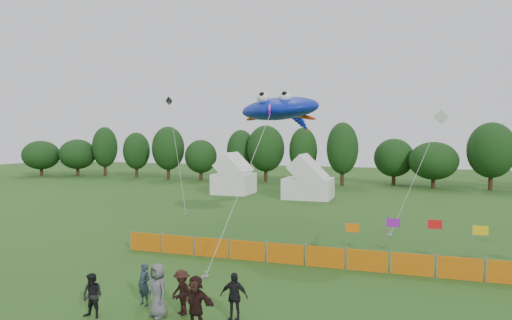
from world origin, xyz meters
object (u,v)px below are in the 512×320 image
(tent_left, at_px, (234,177))
(spectator_b, at_px, (92,296))
(barrier_fence, at_px, (325,257))
(spectator_d, at_px, (234,296))
(tent_right, at_px, (308,182))
(spectator_e, at_px, (158,290))
(stingray_kite, at_px, (282,109))
(spectator_f, at_px, (195,302))
(spectator_c, at_px, (182,292))
(spectator_a, at_px, (144,284))

(tent_left, relative_size, spectator_b, 2.63)
(tent_left, bearing_deg, barrier_fence, -59.98)
(spectator_d, bearing_deg, tent_right, 93.21)
(spectator_e, relative_size, stingray_kite, 0.11)
(spectator_f, bearing_deg, barrier_fence, 80.19)
(spectator_c, bearing_deg, stingray_kite, 118.36)
(tent_right, bearing_deg, spectator_d, -82.69)
(barrier_fence, distance_m, spectator_f, 8.79)
(tent_left, bearing_deg, spectator_b, -76.91)
(barrier_fence, bearing_deg, spectator_f, -109.08)
(spectator_b, height_order, spectator_c, spectator_c)
(spectator_d, bearing_deg, spectator_a, 171.89)
(spectator_d, xyz_separation_m, spectator_f, (-1.00, -0.95, 0.03))
(stingray_kite, bearing_deg, tent_right, 96.33)
(tent_left, height_order, spectator_a, tent_left)
(spectator_f, xyz_separation_m, stingray_kite, (-1.06, 14.70, 7.19))
(barrier_fence, distance_m, spectator_a, 9.03)
(spectator_b, relative_size, spectator_c, 0.97)
(spectator_e, distance_m, spectator_f, 1.70)
(barrier_fence, bearing_deg, spectator_e, -119.81)
(tent_right, relative_size, spectator_d, 2.90)
(barrier_fence, bearing_deg, stingray_kite, 121.58)
(tent_left, height_order, stingray_kite, stingray_kite)
(tent_right, bearing_deg, barrier_fence, -76.16)
(spectator_b, bearing_deg, spectator_a, 57.18)
(tent_left, relative_size, tent_right, 0.84)
(spectator_b, distance_m, stingray_kite, 16.99)
(tent_right, height_order, spectator_f, tent_right)
(spectator_b, xyz_separation_m, spectator_c, (2.81, 1.28, 0.02))
(spectator_a, bearing_deg, spectator_d, 11.31)
(spectator_a, bearing_deg, spectator_f, -8.67)
(spectator_a, relative_size, spectator_d, 0.95)
(tent_right, bearing_deg, stingray_kite, -83.67)
(tent_right, relative_size, spectator_a, 3.06)
(spectator_c, height_order, stingray_kite, stingray_kite)
(tent_left, relative_size, spectator_e, 2.17)
(spectator_a, height_order, spectator_b, spectator_a)
(spectator_e, height_order, spectator_f, spectator_e)
(spectator_b, height_order, stingray_kite, stingray_kite)
(barrier_fence, xyz_separation_m, spectator_d, (-1.87, -7.35, 0.34))
(spectator_b, height_order, spectator_f, spectator_f)
(spectator_c, bearing_deg, spectator_e, -118.05)
(spectator_f, bearing_deg, spectator_e, 175.51)
(barrier_fence, height_order, spectator_f, spectator_f)
(stingray_kite, bearing_deg, spectator_e, -92.36)
(tent_left, distance_m, spectator_d, 34.86)
(spectator_b, bearing_deg, barrier_fence, 53.03)
(barrier_fence, relative_size, spectator_f, 12.58)
(barrier_fence, distance_m, spectator_e, 9.11)
(barrier_fence, bearing_deg, spectator_d, -104.27)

